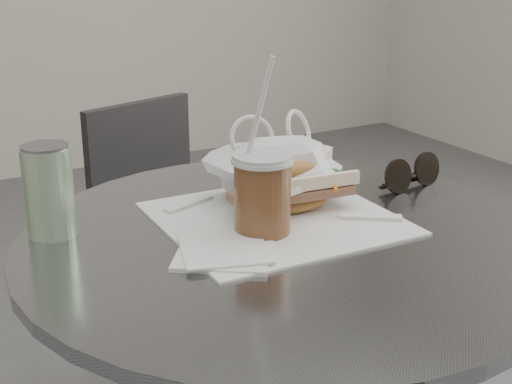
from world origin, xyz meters
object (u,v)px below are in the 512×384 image
iced_coffee (262,193)px  drink_can (49,191)px  sunglasses (411,175)px  chair_far (181,271)px  banh_mi (291,189)px

iced_coffee → drink_can: iced_coffee is taller
iced_coffee → sunglasses: iced_coffee is taller
drink_can → chair_far: bearing=52.8°
chair_far → sunglasses: 0.80m
sunglasses → drink_can: bearing=163.4°
chair_far → drink_can: (-0.43, -0.57, 0.47)m
sunglasses → chair_far: bearing=94.8°
banh_mi → drink_can: bearing=170.1°
chair_far → sunglasses: sunglasses is taller
sunglasses → drink_can: size_ratio=0.99×
sunglasses → drink_can: (-0.58, 0.09, 0.04)m
iced_coffee → drink_can: size_ratio=1.93×
banh_mi → iced_coffee: 0.09m
banh_mi → chair_far: bearing=87.9°
chair_far → drink_can: size_ratio=5.74×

